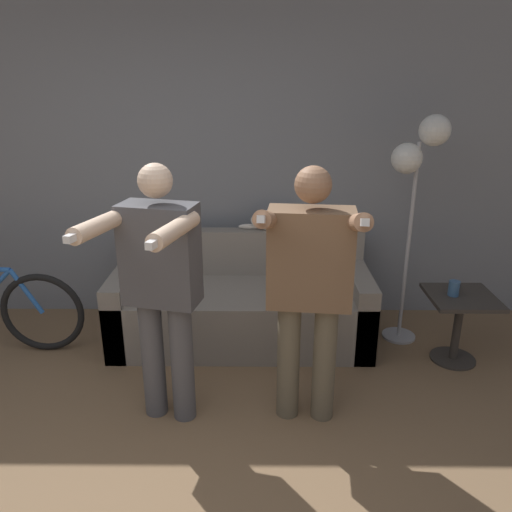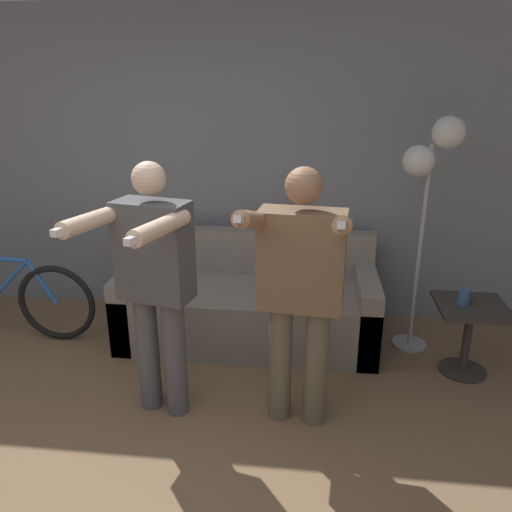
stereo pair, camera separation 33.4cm
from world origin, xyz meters
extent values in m
cube|color=gray|center=(0.00, 2.54, 1.30)|extent=(10.00, 0.05, 2.60)
cube|color=gray|center=(0.47, 1.96, 0.23)|extent=(2.02, 0.82, 0.46)
cube|color=gray|center=(0.47, 2.30, 0.65)|extent=(2.02, 0.14, 0.38)
cube|color=gray|center=(-0.45, 1.96, 0.30)|extent=(0.16, 0.82, 0.60)
cube|color=gray|center=(1.40, 1.96, 0.30)|extent=(0.16, 0.82, 0.60)
cylinder|color=#56565B|center=(-0.04, 1.02, 0.39)|extent=(0.14, 0.14, 0.79)
cylinder|color=#56565B|center=(0.15, 0.98, 0.39)|extent=(0.14, 0.14, 0.79)
cube|color=#4C4C51|center=(0.05, 1.00, 1.08)|extent=(0.47, 0.31, 0.59)
sphere|color=beige|center=(0.05, 1.00, 1.51)|extent=(0.19, 0.19, 0.19)
cylinder|color=beige|center=(-0.20, 0.80, 1.32)|extent=(0.20, 0.51, 0.11)
cube|color=white|center=(-0.26, 0.55, 1.33)|extent=(0.06, 0.13, 0.04)
cylinder|color=beige|center=(0.20, 0.71, 1.32)|extent=(0.20, 0.51, 0.11)
cube|color=white|center=(0.14, 0.46, 1.33)|extent=(0.06, 0.13, 0.04)
cylinder|color=#6B604C|center=(0.80, 1.01, 0.39)|extent=(0.14, 0.14, 0.77)
cylinder|color=#6B604C|center=(1.02, 0.99, 0.39)|extent=(0.14, 0.14, 0.77)
cube|color=brown|center=(0.91, 1.00, 1.06)|extent=(0.51, 0.27, 0.58)
sphere|color=#9E7051|center=(0.91, 1.00, 1.48)|extent=(0.21, 0.21, 0.21)
cylinder|color=#9E7051|center=(0.65, 0.78, 1.35)|extent=(0.14, 0.51, 0.22)
cube|color=white|center=(0.63, 0.54, 1.42)|extent=(0.05, 0.13, 0.07)
cylinder|color=#9E7051|center=(1.11, 0.73, 1.35)|extent=(0.14, 0.51, 0.22)
cube|color=white|center=(1.09, 0.49, 1.42)|extent=(0.05, 0.13, 0.07)
ellipsoid|color=silver|center=(0.71, 2.30, 0.92)|extent=(0.34, 0.13, 0.17)
sphere|color=silver|center=(0.86, 2.30, 0.97)|extent=(0.11, 0.11, 0.11)
ellipsoid|color=silver|center=(0.53, 2.32, 0.86)|extent=(0.19, 0.04, 0.04)
cone|color=silver|center=(0.84, 2.28, 1.01)|extent=(0.03, 0.03, 0.03)
cone|color=silver|center=(0.84, 2.32, 1.01)|extent=(0.03, 0.03, 0.03)
cylinder|color=#B2B2B7|center=(1.77, 2.01, 0.01)|extent=(0.27, 0.27, 0.02)
cylinder|color=#B2B2B7|center=(1.77, 2.01, 0.80)|extent=(0.03, 0.03, 1.59)
sphere|color=white|center=(1.87, 2.01, 1.67)|extent=(0.23, 0.23, 0.23)
sphere|color=white|center=(1.69, 2.01, 1.47)|extent=(0.23, 0.23, 0.23)
cylinder|color=#38332D|center=(2.09, 1.66, 0.01)|extent=(0.33, 0.33, 0.02)
cylinder|color=#38332D|center=(2.09, 1.66, 0.25)|extent=(0.06, 0.06, 0.50)
cube|color=#38332D|center=(2.09, 1.66, 0.52)|extent=(0.48, 0.48, 0.03)
cylinder|color=#3D6693|center=(2.03, 1.66, 0.59)|extent=(0.08, 0.08, 0.11)
torus|color=black|center=(-1.05, 1.78, 0.32)|extent=(0.64, 0.05, 0.64)
cylinder|color=blue|center=(-1.15, 1.78, 0.50)|extent=(0.22, 0.04, 0.37)
camera|label=1|loc=(0.62, -1.67, 2.03)|focal=35.00mm
camera|label=2|loc=(0.95, -1.65, 2.03)|focal=35.00mm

